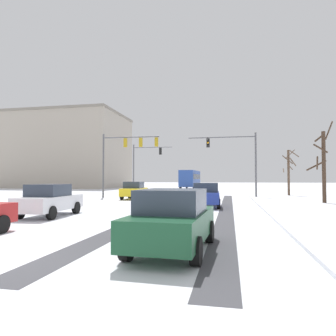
{
  "coord_description": "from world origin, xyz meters",
  "views": [
    {
      "loc": [
        5.11,
        -6.01,
        1.9
      ],
      "look_at": [
        0.0,
        19.12,
        2.8
      ],
      "focal_mm": 32.67,
      "sensor_mm": 36.0,
      "label": 1
    }
  ],
  "objects_px": {
    "car_blue_second": "(206,195)",
    "traffic_signal_near_right": "(236,153)",
    "bare_tree_sidewalk_mid": "(323,164)",
    "traffic_signal_near_left": "(125,150)",
    "office_building_far_left_block": "(64,151)",
    "traffic_signal_far_left": "(144,160)",
    "car_white_third": "(50,200)",
    "car_dark_green_fifth": "(173,220)",
    "bus_oncoming": "(190,178)",
    "car_yellow_cab_lead": "(134,190)",
    "bare_tree_sidewalk_far": "(289,170)"
  },
  "relations": [
    {
      "from": "bare_tree_sidewalk_far",
      "to": "car_white_third",
      "type": "bearing_deg",
      "value": -124.29
    },
    {
      "from": "car_yellow_cab_lead",
      "to": "bus_oncoming",
      "type": "height_order",
      "value": "bus_oncoming"
    },
    {
      "from": "traffic_signal_near_right",
      "to": "office_building_far_left_block",
      "type": "bearing_deg",
      "value": 141.01
    },
    {
      "from": "car_dark_green_fifth",
      "to": "bare_tree_sidewalk_mid",
      "type": "bearing_deg",
      "value": 64.38
    },
    {
      "from": "traffic_signal_near_right",
      "to": "traffic_signal_far_left",
      "type": "relative_size",
      "value": 1.04
    },
    {
      "from": "traffic_signal_near_right",
      "to": "car_yellow_cab_lead",
      "type": "relative_size",
      "value": 1.63
    },
    {
      "from": "traffic_signal_near_right",
      "to": "bare_tree_sidewalk_mid",
      "type": "xyz_separation_m",
      "value": [
        6.64,
        -5.09,
        -1.4
      ]
    },
    {
      "from": "traffic_signal_near_left",
      "to": "office_building_far_left_block",
      "type": "distance_m",
      "value": 39.93
    },
    {
      "from": "car_white_third",
      "to": "bare_tree_sidewalk_far",
      "type": "distance_m",
      "value": 27.73
    },
    {
      "from": "traffic_signal_near_left",
      "to": "car_white_third",
      "type": "relative_size",
      "value": 1.56
    },
    {
      "from": "traffic_signal_near_right",
      "to": "bare_tree_sidewalk_far",
      "type": "distance_m",
      "value": 8.33
    },
    {
      "from": "bus_oncoming",
      "to": "traffic_signal_near_left",
      "type": "bearing_deg",
      "value": -96.46
    },
    {
      "from": "traffic_signal_far_left",
      "to": "car_yellow_cab_lead",
      "type": "distance_m",
      "value": 12.61
    },
    {
      "from": "car_white_third",
      "to": "car_dark_green_fifth",
      "type": "xyz_separation_m",
      "value": [
        7.5,
        -6.05,
        0.0
      ]
    },
    {
      "from": "traffic_signal_near_right",
      "to": "car_dark_green_fifth",
      "type": "height_order",
      "value": "traffic_signal_near_right"
    },
    {
      "from": "traffic_signal_near_left",
      "to": "car_blue_second",
      "type": "relative_size",
      "value": 1.56
    },
    {
      "from": "car_blue_second",
      "to": "car_dark_green_fifth",
      "type": "bearing_deg",
      "value": -89.53
    },
    {
      "from": "traffic_signal_near_right",
      "to": "bare_tree_sidewalk_far",
      "type": "xyz_separation_m",
      "value": [
        5.98,
        5.58,
        -1.59
      ]
    },
    {
      "from": "car_yellow_cab_lead",
      "to": "office_building_far_left_block",
      "type": "height_order",
      "value": "office_building_far_left_block"
    },
    {
      "from": "traffic_signal_far_left",
      "to": "car_blue_second",
      "type": "xyz_separation_m",
      "value": [
        9.72,
        -18.73,
        -3.57
      ]
    },
    {
      "from": "car_yellow_cab_lead",
      "to": "bus_oncoming",
      "type": "relative_size",
      "value": 0.38
    },
    {
      "from": "office_building_far_left_block",
      "to": "bare_tree_sidewalk_mid",
      "type": "bearing_deg",
      "value": -38.76
    },
    {
      "from": "traffic_signal_near_left",
      "to": "bare_tree_sidewalk_mid",
      "type": "xyz_separation_m",
      "value": [
        17.63,
        -3.2,
        -1.71
      ]
    },
    {
      "from": "car_white_third",
      "to": "bare_tree_sidewalk_mid",
      "type": "relative_size",
      "value": 0.65
    },
    {
      "from": "traffic_signal_far_left",
      "to": "office_building_far_left_block",
      "type": "xyz_separation_m",
      "value": [
        -24.04,
        21.01,
        3.47
      ]
    },
    {
      "from": "car_dark_green_fifth",
      "to": "traffic_signal_far_left",
      "type": "bearing_deg",
      "value": 107.37
    },
    {
      "from": "traffic_signal_near_right",
      "to": "car_white_third",
      "type": "bearing_deg",
      "value": -119.09
    },
    {
      "from": "traffic_signal_near_left",
      "to": "car_blue_second",
      "type": "xyz_separation_m",
      "value": [
        8.8,
        -8.74,
        -3.97
      ]
    },
    {
      "from": "traffic_signal_near_left",
      "to": "office_building_far_left_block",
      "type": "relative_size",
      "value": 0.25
    },
    {
      "from": "traffic_signal_near_right",
      "to": "car_dark_green_fifth",
      "type": "xyz_separation_m",
      "value": [
        -2.1,
        -23.31,
        -3.66
      ]
    },
    {
      "from": "car_blue_second",
      "to": "bare_tree_sidewalk_mid",
      "type": "height_order",
      "value": "bare_tree_sidewalk_mid"
    },
    {
      "from": "car_white_third",
      "to": "bare_tree_sidewalk_far",
      "type": "bearing_deg",
      "value": 55.71
    },
    {
      "from": "traffic_signal_near_right",
      "to": "office_building_far_left_block",
      "type": "relative_size",
      "value": 0.27
    },
    {
      "from": "car_dark_green_fifth",
      "to": "office_building_far_left_block",
      "type": "xyz_separation_m",
      "value": [
        -33.86,
        52.42,
        7.04
      ]
    },
    {
      "from": "bare_tree_sidewalk_far",
      "to": "traffic_signal_near_right",
      "type": "bearing_deg",
      "value": -136.95
    },
    {
      "from": "car_blue_second",
      "to": "bus_oncoming",
      "type": "distance_m",
      "value": 36.5
    },
    {
      "from": "bus_oncoming",
      "to": "bare_tree_sidewalk_far",
      "type": "bearing_deg",
      "value": -54.98
    },
    {
      "from": "car_yellow_cab_lead",
      "to": "bare_tree_sidewalk_mid",
      "type": "height_order",
      "value": "bare_tree_sidewalk_mid"
    },
    {
      "from": "car_yellow_cab_lead",
      "to": "bare_tree_sidewalk_mid",
      "type": "distance_m",
      "value": 16.32
    },
    {
      "from": "car_blue_second",
      "to": "bus_oncoming",
      "type": "height_order",
      "value": "bus_oncoming"
    },
    {
      "from": "car_white_third",
      "to": "office_building_far_left_block",
      "type": "distance_m",
      "value": 53.8
    },
    {
      "from": "car_dark_green_fifth",
      "to": "traffic_signal_near_left",
      "type": "bearing_deg",
      "value": 112.57
    },
    {
      "from": "car_white_third",
      "to": "car_blue_second",
      "type": "bearing_deg",
      "value": 41.85
    },
    {
      "from": "bus_oncoming",
      "to": "office_building_far_left_block",
      "type": "height_order",
      "value": "office_building_far_left_block"
    },
    {
      "from": "car_blue_second",
      "to": "bare_tree_sidewalk_mid",
      "type": "relative_size",
      "value": 0.65
    },
    {
      "from": "traffic_signal_near_right",
      "to": "bare_tree_sidewalk_mid",
      "type": "height_order",
      "value": "traffic_signal_near_right"
    },
    {
      "from": "car_blue_second",
      "to": "traffic_signal_near_right",
      "type": "bearing_deg",
      "value": 78.3
    },
    {
      "from": "traffic_signal_near_left",
      "to": "car_blue_second",
      "type": "height_order",
      "value": "traffic_signal_near_left"
    },
    {
      "from": "office_building_far_left_block",
      "to": "bare_tree_sidewalk_far",
      "type": "bearing_deg",
      "value": -29.29
    },
    {
      "from": "traffic_signal_near_right",
      "to": "car_dark_green_fifth",
      "type": "relative_size",
      "value": 1.63
    }
  ]
}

